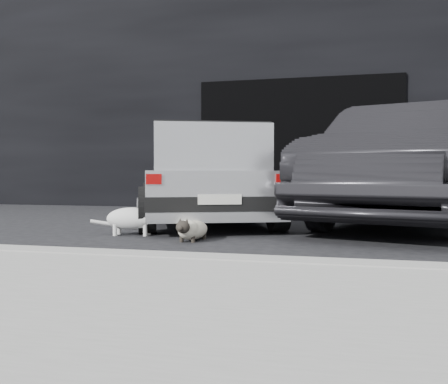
% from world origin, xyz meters
% --- Properties ---
extents(ground, '(80.00, 80.00, 0.00)m').
position_xyz_m(ground, '(0.00, 0.00, 0.00)').
color(ground, black).
rests_on(ground, ground).
extents(building_facade, '(34.00, 4.00, 5.00)m').
position_xyz_m(building_facade, '(1.00, 6.00, 2.50)').
color(building_facade, black).
rests_on(building_facade, ground).
extents(garage_opening, '(4.00, 0.10, 2.60)m').
position_xyz_m(garage_opening, '(1.00, 3.99, 1.30)').
color(garage_opening, black).
rests_on(garage_opening, ground).
extents(curb, '(18.00, 0.25, 0.12)m').
position_xyz_m(curb, '(1.00, -2.60, 0.06)').
color(curb, gray).
rests_on(curb, ground).
extents(sidewalk, '(18.00, 2.20, 0.11)m').
position_xyz_m(sidewalk, '(1.00, -3.80, 0.06)').
color(sidewalk, gray).
rests_on(sidewalk, ground).
extents(silver_hatchback, '(2.87, 3.96, 1.33)m').
position_xyz_m(silver_hatchback, '(-0.03, 0.84, 0.73)').
color(silver_hatchback, '#BBBCC0').
rests_on(silver_hatchback, ground).
extents(second_car, '(3.18, 5.46, 1.70)m').
position_xyz_m(second_car, '(2.83, 1.33, 0.85)').
color(second_car, black).
rests_on(second_car, ground).
extents(cat_siamese, '(0.30, 0.77, 0.26)m').
position_xyz_m(cat_siamese, '(0.40, -1.05, 0.12)').
color(cat_siamese, beige).
rests_on(cat_siamese, ground).
extents(cat_white, '(0.88, 0.37, 0.41)m').
position_xyz_m(cat_white, '(-0.38, -0.72, 0.20)').
color(cat_white, silver).
rests_on(cat_white, ground).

